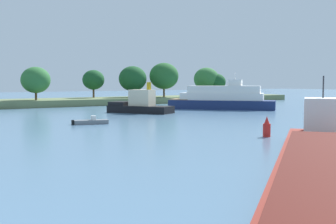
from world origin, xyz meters
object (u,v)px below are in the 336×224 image
object	(u,v)px
cargo_barge	(329,163)
white_riverboat	(222,99)
fishing_skiff	(91,122)
tugboat	(139,105)
channel_buoy_red	(267,128)

from	to	relation	value
cargo_barge	white_riverboat	world-z (taller)	white_riverboat
white_riverboat	fishing_skiff	bearing A→B (deg)	-157.50
cargo_barge	tugboat	world-z (taller)	cargo_barge
fishing_skiff	white_riverboat	distance (m)	33.69
cargo_barge	tugboat	xyz separation A→B (m)	(14.93, 46.92, 0.43)
fishing_skiff	tugboat	bearing A→B (deg)	43.22
cargo_barge	channel_buoy_red	xyz separation A→B (m)	(9.89, 14.05, -0.01)
fishing_skiff	white_riverboat	size ratio (longest dim) A/B	0.25
white_riverboat	channel_buoy_red	size ratio (longest dim) A/B	9.19
tugboat	channel_buoy_red	distance (m)	33.26
cargo_barge	tugboat	bearing A→B (deg)	72.35
fishing_skiff	tugboat	world-z (taller)	tugboat
cargo_barge	channel_buoy_red	world-z (taller)	cargo_barge
tugboat	channel_buoy_red	world-z (taller)	tugboat
cargo_barge	tugboat	distance (m)	49.24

